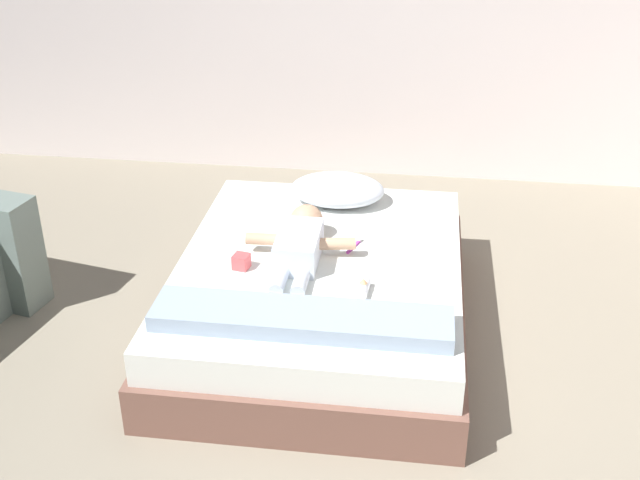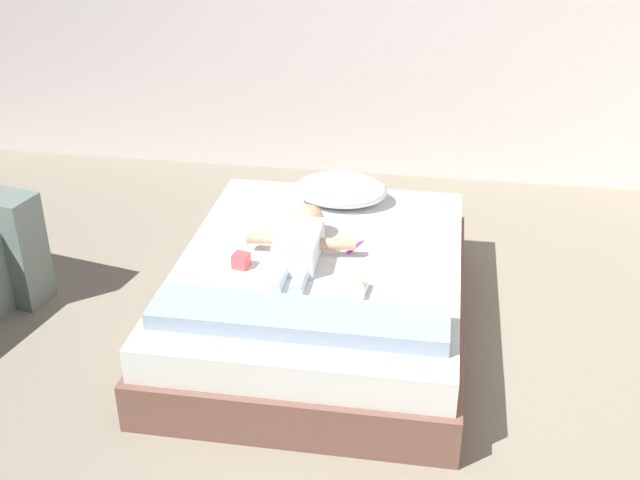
% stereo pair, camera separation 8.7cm
% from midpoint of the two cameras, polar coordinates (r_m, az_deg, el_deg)
% --- Properties ---
extents(bed, '(1.34, 1.74, 0.37)m').
position_cam_midpoint_polar(bed, '(3.80, 0.65, -3.88)').
color(bed, brown).
rests_on(bed, ground_plane).
extents(pillow, '(0.49, 0.35, 0.15)m').
position_cam_midpoint_polar(pillow, '(4.22, 2.07, 3.60)').
color(pillow, silver).
rests_on(pillow, bed).
extents(baby, '(0.52, 0.66, 0.16)m').
position_cam_midpoint_polar(baby, '(3.70, -0.72, -0.12)').
color(baby, silver).
rests_on(baby, bed).
extents(toothbrush, '(0.06, 0.14, 0.02)m').
position_cam_midpoint_polar(toothbrush, '(3.81, 3.18, -0.42)').
color(toothbrush, '#B238AB').
rests_on(toothbrush, bed).
extents(blanket, '(1.21, 0.25, 0.07)m').
position_cam_midpoint_polar(blanket, '(3.22, -0.82, -5.62)').
color(blanket, '#8FA0B6').
rests_on(blanket, bed).
extents(toy_block, '(0.08, 0.08, 0.07)m').
position_cam_midpoint_polar(toy_block, '(3.63, -4.97, -1.47)').
color(toy_block, '#D94E51').
rests_on(toy_block, bed).
extents(baby_bottle, '(0.06, 0.12, 0.07)m').
position_cam_midpoint_polar(baby_bottle, '(3.43, 3.68, -3.44)').
color(baby_bottle, white).
rests_on(baby_bottle, bed).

